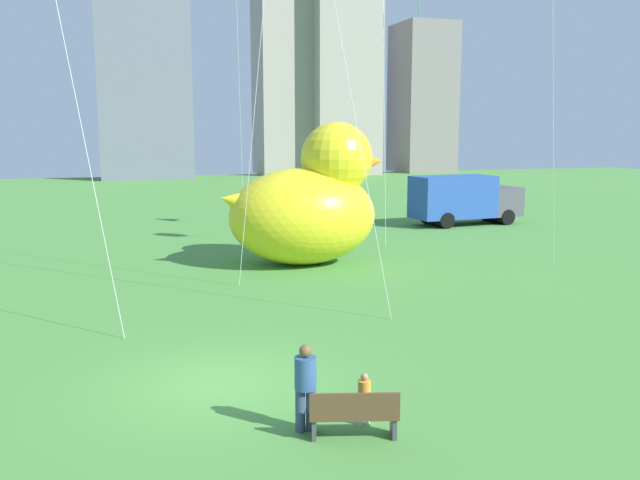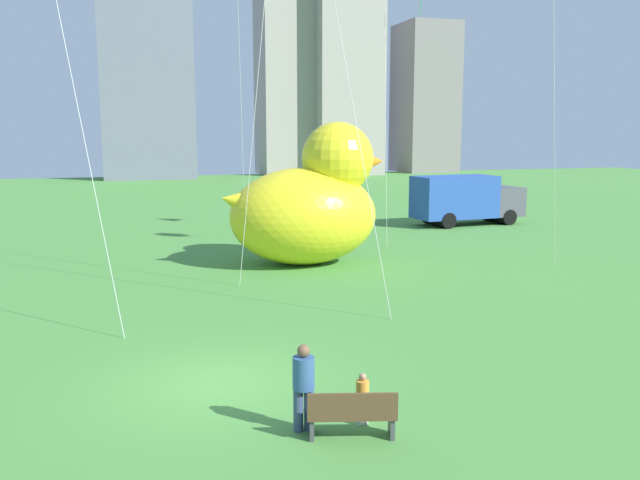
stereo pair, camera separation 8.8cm
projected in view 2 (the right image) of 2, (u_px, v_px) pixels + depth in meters
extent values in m
plane|color=#4B8C3D|center=(218.00, 384.00, 14.58)|extent=(140.00, 140.00, 0.00)
cube|color=brown|center=(352.00, 415.00, 11.98)|extent=(1.65, 0.85, 0.06)
cube|color=brown|center=(353.00, 406.00, 11.74)|extent=(1.54, 0.47, 0.45)
cube|color=#47474C|center=(312.00, 427.00, 11.99)|extent=(0.17, 0.38, 0.39)
cube|color=#47474C|center=(391.00, 426.00, 12.03)|extent=(0.17, 0.38, 0.39)
cylinder|color=#38476B|center=(298.00, 410.00, 12.22)|extent=(0.18, 0.18, 0.80)
cylinder|color=#38476B|center=(309.00, 409.00, 12.28)|extent=(0.18, 0.18, 0.80)
cylinder|color=#33598C|center=(304.00, 373.00, 12.14)|extent=(0.40, 0.40, 0.60)
sphere|color=brown|center=(303.00, 351.00, 12.07)|extent=(0.23, 0.23, 0.23)
cylinder|color=silver|center=(359.00, 412.00, 12.52)|extent=(0.11, 0.11, 0.49)
cylinder|color=silver|center=(365.00, 411.00, 12.55)|extent=(0.11, 0.11, 0.49)
cylinder|color=gold|center=(362.00, 390.00, 12.46)|extent=(0.24, 0.24, 0.37)
sphere|color=#A87C5B|center=(363.00, 377.00, 12.42)|extent=(0.14, 0.14, 0.14)
ellipsoid|color=yellow|center=(304.00, 216.00, 27.44)|extent=(6.06, 4.48, 3.95)
sphere|color=yellow|center=(338.00, 158.00, 27.48)|extent=(2.95, 2.95, 2.95)
cone|color=orange|center=(368.00, 161.00, 27.89)|extent=(1.33, 1.33, 1.33)
cone|color=yellow|center=(239.00, 202.00, 26.58)|extent=(1.81, 1.58, 1.90)
cube|color=#264CA5|center=(454.00, 197.00, 38.79)|extent=(4.86, 2.66, 2.40)
cube|color=#4C4C56|center=(501.00, 201.00, 40.02)|extent=(2.00, 2.43, 1.68)
cylinder|color=black|center=(498.00, 215.00, 40.08)|extent=(1.08, 2.46, 0.90)
cylinder|color=black|center=(438.00, 218.00, 38.61)|extent=(1.08, 2.46, 0.90)
cube|color=slate|center=(144.00, 52.00, 76.65)|extent=(10.11, 9.33, 28.57)
cube|color=#9E938C|center=(293.00, 67.00, 83.86)|extent=(8.57, 7.17, 26.62)
cube|color=#9E938C|center=(345.00, 8.00, 82.43)|extent=(8.12, 7.88, 40.57)
cube|color=gray|center=(425.00, 99.00, 89.37)|extent=(6.88, 7.85, 19.28)
cylinder|color=silver|center=(386.00, 113.00, 32.61)|extent=(0.94, 3.02, 12.51)
cylinder|color=silver|center=(76.00, 99.00, 18.03)|extent=(1.91, 3.25, 12.53)
cylinder|color=silver|center=(240.00, 66.00, 31.36)|extent=(0.92, 3.57, 16.76)
cylinder|color=silver|center=(255.00, 108.00, 22.58)|extent=(1.17, 0.88, 12.35)
cylinder|color=silver|center=(554.00, 98.00, 25.04)|extent=(2.57, 2.25, 13.23)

